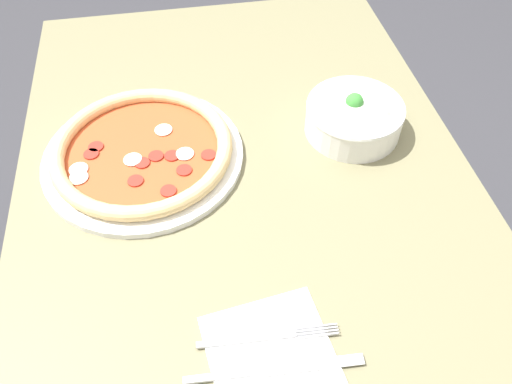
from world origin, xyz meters
name	(u,v)px	position (x,y,z in m)	size (l,w,h in m)	color
ground_plane	(248,345)	(0.00, 0.00, 0.00)	(8.00, 8.00, 0.00)	#333338
dining_table	(244,208)	(0.00, 0.00, 0.64)	(1.06, 0.77, 0.77)	#706B4C
pizza	(143,151)	(-0.04, -0.17, 0.79)	(0.35, 0.35, 0.04)	white
bowl	(354,116)	(-0.04, 0.21, 0.81)	(0.17, 0.17, 0.08)	white
napkin	(271,356)	(0.35, -0.02, 0.78)	(0.18, 0.18, 0.00)	white
fork	(266,337)	(0.33, -0.02, 0.78)	(0.02, 0.19, 0.00)	silver
knife	(267,371)	(0.37, -0.03, 0.78)	(0.02, 0.23, 0.01)	silver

